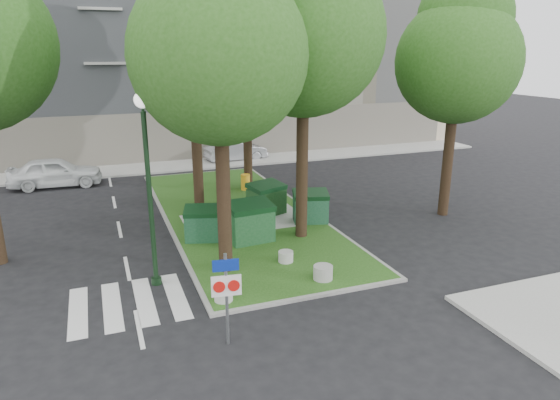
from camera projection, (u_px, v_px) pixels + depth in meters
name	position (u px, v px, depth m)	size (l,w,h in m)	color
ground	(298.00, 299.00, 14.52)	(120.00, 120.00, 0.00)	black
median_island	(238.00, 214.00, 21.84)	(6.00, 16.00, 0.12)	#1D4915
median_kerb	(238.00, 214.00, 21.84)	(6.30, 16.30, 0.10)	gray
building_sidewalk	(184.00, 165.00, 31.07)	(42.00, 3.00, 0.12)	#999993
zebra_crossing	(160.00, 298.00, 14.60)	(5.00, 3.00, 0.01)	silver
apartment_building	(159.00, 34.00, 35.49)	(41.00, 12.00, 16.00)	#C5AF94
tree_median_near_left	(221.00, 37.00, 14.22)	(5.20, 5.20, 10.53)	black
tree_median_near_right	(306.00, 19.00, 17.00)	(5.60, 5.60, 11.46)	black
tree_median_mid	(194.00, 49.00, 20.31)	(4.80, 4.80, 9.99)	black
tree_median_far	(247.00, 20.00, 23.68)	(5.80, 5.80, 11.93)	black
tree_street_right	(460.00, 49.00, 20.10)	(5.00, 5.00, 10.06)	black
dumpster_a	(203.00, 224.00, 18.63)	(1.60, 1.32, 1.28)	#103E21
dumpster_b	(250.00, 222.00, 18.48)	(1.75, 1.30, 1.53)	#13411C
dumpster_c	(266.00, 199.00, 21.50)	(1.80, 1.54, 1.42)	#103611
dumpster_d	(310.00, 207.00, 20.59)	(1.65, 1.36, 1.33)	#154429
bollard_left	(223.00, 294.00, 14.17)	(0.53, 0.53, 0.38)	#AEAFA9
bollard_right	(286.00, 256.00, 16.78)	(0.51, 0.51, 0.36)	#A9AAA4
bollard_mid	(323.00, 272.00, 15.49)	(0.61, 0.61, 0.43)	#999894
litter_bin	(245.00, 182.00, 25.32)	(0.46, 0.46, 0.80)	orange
street_lamp	(148.00, 168.00, 14.42)	(0.47, 0.47, 5.87)	black
traffic_sign_pole	(226.00, 287.00, 11.90)	(0.72, 0.14, 2.41)	slate
car_white	(55.00, 172.00, 26.25)	(1.86, 4.63, 1.58)	white
car_silver	(236.00, 151.00, 32.43)	(1.40, 4.02, 1.33)	#93959A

